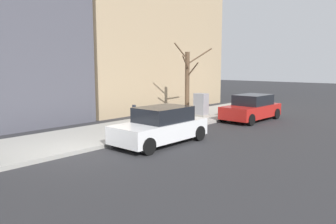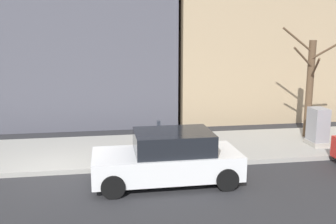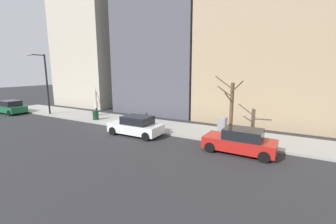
% 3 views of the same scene
% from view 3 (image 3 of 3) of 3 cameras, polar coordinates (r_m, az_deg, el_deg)
% --- Properties ---
extents(ground_plane, '(120.00, 120.00, 0.00)m').
position_cam_3_polar(ground_plane, '(20.66, -13.63, -3.68)').
color(ground_plane, '#2B2B2D').
extents(sidewalk, '(4.00, 36.00, 0.15)m').
position_cam_3_polar(sidewalk, '(22.11, -10.13, -2.41)').
color(sidewalk, '#9E9B93').
rests_on(sidewalk, ground).
extents(parked_car_red, '(2.00, 4.24, 1.52)m').
position_cam_3_polar(parked_car_red, '(14.43, 17.84, -7.08)').
color(parked_car_red, red).
rests_on(parked_car_red, ground).
extents(parked_car_white, '(1.95, 4.21, 1.52)m').
position_cam_3_polar(parked_car_white, '(17.58, -8.13, -3.51)').
color(parked_car_white, white).
rests_on(parked_car_white, ground).
extents(parked_car_green, '(1.95, 4.21, 1.52)m').
position_cam_3_polar(parked_car_green, '(31.97, -35.21, 1.01)').
color(parked_car_green, '#196038').
rests_on(parked_car_green, ground).
extents(parking_meter, '(0.14, 0.10, 1.35)m').
position_cam_3_polar(parking_meter, '(18.78, -5.47, -1.78)').
color(parking_meter, slate).
rests_on(parking_meter, sidewalk).
extents(utility_box, '(0.83, 0.61, 1.43)m').
position_cam_3_polar(utility_box, '(17.01, 13.58, -3.79)').
color(utility_box, '#A8A399').
rests_on(utility_box, sidewalk).
extents(streetlamp, '(1.97, 0.32, 6.50)m').
position_cam_3_polar(streetlamp, '(28.00, -28.91, 7.31)').
color(streetlamp, black).
rests_on(streetlamp, sidewalk).
extents(bare_tree, '(1.31, 2.33, 4.40)m').
position_cam_3_polar(bare_tree, '(17.86, 15.74, 1.44)').
color(bare_tree, brown).
rests_on(bare_tree, sidewalk).
extents(trash_bin, '(0.56, 0.56, 0.90)m').
position_cam_3_polar(trash_bin, '(23.34, -17.90, -0.76)').
color(trash_bin, '#14381E').
rests_on(trash_bin, sidewalk).
extents(pedestrian_near_meter, '(0.36, 0.36, 1.66)m').
position_cam_3_polar(pedestrian_near_meter, '(25.50, -17.74, 1.29)').
color(pedestrian_near_meter, '#1E1E2D').
rests_on(pedestrian_near_meter, sidewalk).
extents(office_tower_left, '(12.97, 12.97, 21.64)m').
position_cam_3_polar(office_tower_left, '(27.33, 25.91, 21.92)').
color(office_tower_left, tan).
rests_on(office_tower_left, ground).
extents(office_block_center, '(10.03, 10.03, 18.47)m').
position_cam_3_polar(office_block_center, '(29.02, 0.26, 19.01)').
color(office_block_center, '#4C4C56').
rests_on(office_block_center, ground).
extents(office_tower_right, '(9.22, 9.22, 19.20)m').
position_cam_3_polar(office_tower_right, '(35.87, -17.51, 17.52)').
color(office_tower_right, '#BCB29E').
rests_on(office_tower_right, ground).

